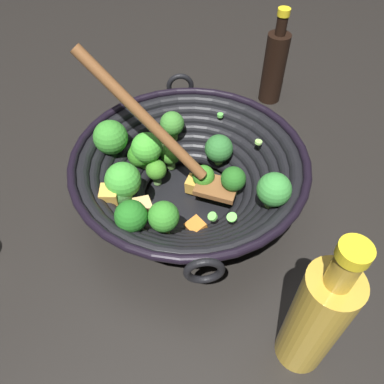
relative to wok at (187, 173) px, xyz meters
name	(u,v)px	position (x,y,z in m)	size (l,w,h in m)	color
ground_plane	(190,200)	(0.00, 0.00, -0.07)	(4.00, 4.00, 0.00)	black
wok	(187,173)	(0.00, 0.00, 0.00)	(0.42, 0.39, 0.27)	black
soy_sauce_bottle	(274,66)	(-0.35, 0.10, 0.01)	(0.05, 0.05, 0.21)	black
cooking_oil_bottle	(316,318)	(0.22, 0.22, 0.03)	(0.06, 0.06, 0.25)	gold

